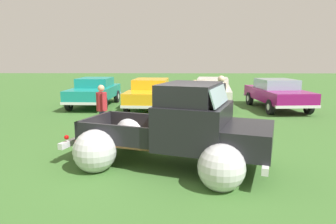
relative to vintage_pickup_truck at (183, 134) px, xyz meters
name	(u,v)px	position (x,y,z in m)	size (l,w,h in m)	color
ground_plane	(167,164)	(-0.37, 0.13, -0.76)	(80.00, 80.00, 0.00)	#3D6B2D
vintage_pickup_truck	(183,134)	(0.00, 0.00, 0.00)	(5.00, 3.85, 1.96)	black
show_car_0	(95,91)	(-4.21, 8.63, 0.02)	(2.01, 4.33, 1.43)	black
show_car_1	(151,92)	(-1.31, 7.94, 0.03)	(2.18, 4.80, 1.43)	black
show_car_2	(212,91)	(1.79, 8.70, 0.03)	(2.40, 4.74, 1.43)	black
show_car_3	(277,93)	(4.79, 7.90, 0.03)	(2.25, 4.46, 1.43)	black
spectator_0	(221,98)	(1.47, 4.00, 0.30)	(0.48, 0.48, 1.84)	black
spectator_1	(102,107)	(-2.51, 2.88, 0.16)	(0.45, 0.52, 1.61)	navy
spectator_2	(195,103)	(0.49, 3.10, 0.25)	(0.48, 0.48, 1.76)	navy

